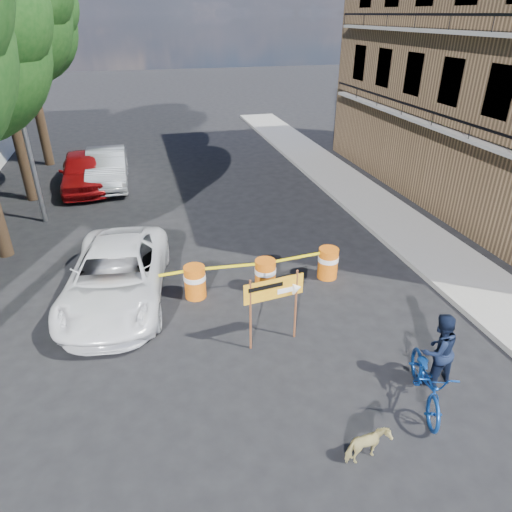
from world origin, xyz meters
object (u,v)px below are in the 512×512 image
barrel_far_left (113,296)px  bicycle (431,361)px  barrel_mid_right (265,275)px  barrel_mid_left (195,281)px  barrel_far_right (328,262)px  detour_sign (281,293)px  suv_white (116,276)px  sedan_silver (107,168)px  pedestrian (438,350)px  dog (368,446)px  sedan_red (83,171)px

barrel_far_left → bicycle: size_ratio=0.45×
barrel_mid_right → bicycle: bearing=-68.0°
barrel_mid_left → barrel_far_right: same height
barrel_far_right → detour_sign: bearing=-131.7°
detour_sign → suv_white: size_ratio=0.35×
barrel_mid_left → barrel_mid_right: (1.88, -0.13, 0.00)m
barrel_far_left → barrel_mid_right: same height
barrel_mid_right → sedan_silver: size_ratio=0.20×
barrel_mid_right → barrel_far_right: size_ratio=1.00×
barrel_far_right → pedestrian: 4.50m
barrel_far_left → bicycle: bearing=-38.4°
detour_sign → suv_white: (-3.58, 2.71, -0.59)m
barrel_mid_left → barrel_far_right: (3.78, 0.08, 0.00)m
barrel_far_left → pedestrian: size_ratio=0.55×
barrel_mid_left → dog: 6.12m
detour_sign → dog: bearing=-90.0°
barrel_far_right → dog: 6.07m
barrel_far_left → detour_sign: (3.69, -2.17, 0.84)m
suv_white → sedan_silver: (-0.48, 9.60, 0.04)m
pedestrian → barrel_far_right: bearing=-90.9°
barrel_far_left → suv_white: (0.10, 0.54, 0.25)m
barrel_mid_left → sedan_red: size_ratio=0.20×
barrel_far_right → barrel_mid_right: bearing=-173.7°
barrel_mid_right → sedan_silver: (-4.32, 10.09, 0.29)m
suv_white → sedan_red: sedan_red is taller
barrel_far_left → barrel_mid_right: 3.95m
dog → barrel_far_right: bearing=-28.4°
barrel_far_left → barrel_far_right: (5.84, 0.26, 0.00)m
detour_sign → sedan_red: bearing=104.9°
barrel_mid_left → dog: barrel_mid_left is taller
detour_sign → barrel_far_right: bearing=40.5°
barrel_mid_right → bicycle: bicycle is taller
dog → barrel_far_left: bearing=24.5°
barrel_mid_left → pedestrian: pedestrian is taller
barrel_mid_right → bicycle: size_ratio=0.45×
bicycle → sedan_silver: (-6.21, 14.77, -0.24)m
sedan_red → barrel_far_right: bearing=-56.7°
detour_sign → barrel_mid_left: bearing=116.8°
sedan_red → barrel_mid_left: bearing=-74.1°
detour_sign → sedan_red: (-5.04, 12.05, -0.54)m
barrel_far_right → pedestrian: (0.46, -4.46, 0.34)m
barrel_mid_left → sedan_silver: sedan_silver is taller
detour_sign → sedan_red: detour_sign is taller
barrel_far_left → barrel_mid_left: 2.08m
detour_sign → pedestrian: (2.62, -2.03, -0.49)m
detour_sign → sedan_silver: 12.97m
suv_white → pedestrian: bearing=-29.5°
detour_sign → dog: detour_sign is taller
barrel_far_right → detour_sign: (-2.16, -2.42, 0.84)m
barrel_mid_right → dog: barrel_mid_right is taller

